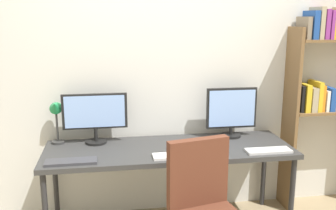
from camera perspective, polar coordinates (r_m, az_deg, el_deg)
wall_back at (r=3.47m, az=-0.95°, el=4.73°), size 4.44×0.10×2.60m
desk at (r=3.22m, az=0.14°, el=-7.20°), size 2.04×0.68×0.74m
bookshelf at (r=3.82m, az=22.28°, el=2.50°), size 0.83×0.28×1.88m
monitor_left at (r=3.30m, az=-10.79°, el=-1.43°), size 0.54×0.18×0.43m
monitor_right at (r=3.47m, az=9.41°, el=-0.89°), size 0.46×0.18×0.45m
desk_lamp at (r=3.34m, az=-16.32°, el=-1.23°), size 0.11×0.15×0.40m
keyboard_left at (r=2.96m, az=-14.20°, el=-8.15°), size 0.38×0.13×0.02m
keyboard_center at (r=2.99m, az=0.84°, el=-7.57°), size 0.32×0.13×0.02m
keyboard_right at (r=3.20m, az=14.68°, el=-6.57°), size 0.36×0.13×0.02m
computer_mouse at (r=3.08m, az=7.12°, el=-6.93°), size 0.06×0.10×0.03m
laptop_closed at (r=3.19m, az=3.89°, el=-6.17°), size 0.33×0.23×0.02m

